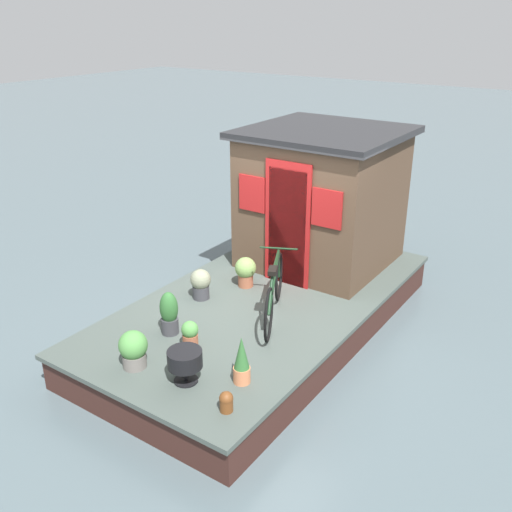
{
  "coord_description": "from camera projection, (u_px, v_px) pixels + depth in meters",
  "views": [
    {
      "loc": [
        -5.88,
        -3.89,
        4.14
      ],
      "look_at": [
        -0.2,
        0.0,
        1.19
      ],
      "focal_mm": 40.22,
      "sensor_mm": 36.0,
      "label": 1
    }
  ],
  "objects": [
    {
      "name": "potted_plant_thyme",
      "position": [
        242.0,
        361.0,
        6.02
      ],
      "size": [
        0.19,
        0.19,
        0.55
      ],
      "color": "#C6754C",
      "rests_on": "houseboat_deck"
    },
    {
      "name": "mooring_bollard",
      "position": [
        226.0,
        401.0,
        5.64
      ],
      "size": [
        0.14,
        0.14,
        0.22
      ],
      "color": "brown",
      "rests_on": "houseboat_deck"
    },
    {
      "name": "charcoal_grill",
      "position": [
        185.0,
        360.0,
        6.03
      ],
      "size": [
        0.37,
        0.37,
        0.38
      ],
      "color": "black",
      "rests_on": "houseboat_deck"
    },
    {
      "name": "potted_plant_succulent",
      "position": [
        169.0,
        313.0,
        6.95
      ],
      "size": [
        0.22,
        0.22,
        0.56
      ],
      "color": "#38383D",
      "rests_on": "houseboat_deck"
    },
    {
      "name": "houseboat_cabin",
      "position": [
        322.0,
        197.0,
        8.7
      ],
      "size": [
        2.18,
        2.2,
        2.08
      ],
      "color": "#4C3828",
      "rests_on": "houseboat_deck"
    },
    {
      "name": "houseboat_deck",
      "position": [
        264.0,
        313.0,
        8.01
      ],
      "size": [
        5.38,
        2.78,
        0.49
      ],
      "color": "#424C47",
      "rests_on": "ground_plane"
    },
    {
      "name": "ground_plane",
      "position": [
        264.0,
        329.0,
        8.11
      ],
      "size": [
        60.0,
        60.0,
        0.0
      ],
      "primitive_type": "plane",
      "color": "#4C5B60"
    },
    {
      "name": "potted_plant_sage",
      "position": [
        190.0,
        334.0,
        6.68
      ],
      "size": [
        0.2,
        0.2,
        0.34
      ],
      "color": "#935138",
      "rests_on": "houseboat_deck"
    },
    {
      "name": "potted_plant_fern",
      "position": [
        246.0,
        271.0,
        8.17
      ],
      "size": [
        0.3,
        0.3,
        0.44
      ],
      "color": "#935138",
      "rests_on": "houseboat_deck"
    },
    {
      "name": "potted_plant_rosemary",
      "position": [
        133.0,
        349.0,
        6.3
      ],
      "size": [
        0.32,
        0.32,
        0.44
      ],
      "color": "slate",
      "rests_on": "houseboat_deck"
    },
    {
      "name": "bicycle",
      "position": [
        274.0,
        292.0,
        7.26
      ],
      "size": [
        1.57,
        0.82,
        0.8
      ],
      "color": "black",
      "rests_on": "houseboat_deck"
    },
    {
      "name": "potted_plant_geranium",
      "position": [
        201.0,
        283.0,
        7.82
      ],
      "size": [
        0.28,
        0.28,
        0.43
      ],
      "color": "#38383D",
      "rests_on": "houseboat_deck"
    }
  ]
}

